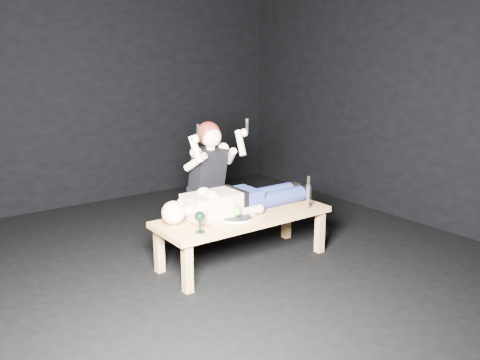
{
  "coord_description": "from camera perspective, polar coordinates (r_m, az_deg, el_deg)",
  "views": [
    {
      "loc": [
        -2.28,
        -3.62,
        1.86
      ],
      "look_at": [
        0.29,
        -0.07,
        0.75
      ],
      "focal_mm": 38.46,
      "sensor_mm": 36.0,
      "label": 1
    }
  ],
  "objects": [
    {
      "name": "ground",
      "position": [
        4.66,
        -3.39,
        -9.32
      ],
      "size": [
        5.0,
        5.0,
        0.0
      ],
      "primitive_type": "plane",
      "color": "black",
      "rests_on": "ground"
    },
    {
      "name": "fork_flat",
      "position": [
        4.24,
        -2.45,
        -5.17
      ],
      "size": [
        0.06,
        0.17,
        0.01
      ],
      "primitive_type": "cube",
      "rotation": [
        0.0,
        0.0,
        -0.26
      ],
      "color": "#B2B2B7",
      "rests_on": "table"
    },
    {
      "name": "knife_flat",
      "position": [
        4.42,
        2.16,
        -4.35
      ],
      "size": [
        0.05,
        0.17,
        0.01
      ],
      "primitive_type": "cube",
      "rotation": [
        0.0,
        0.0,
        -0.19
      ],
      "color": "#B2B2B7",
      "rests_on": "table"
    },
    {
      "name": "plate",
      "position": [
        4.35,
        -0.48,
        -4.21
      ],
      "size": [
        0.3,
        0.3,
        0.02
      ],
      "primitive_type": "cylinder",
      "rotation": [
        0.0,
        0.0,
        0.16
      ],
      "color": "white",
      "rests_on": "serving_tray"
    },
    {
      "name": "apple",
      "position": [
        4.35,
        -0.34,
        -3.47
      ],
      "size": [
        0.09,
        0.09,
        0.09
      ],
      "primitive_type": "sphere",
      "color": "#488E21",
      "rests_on": "plate"
    },
    {
      "name": "goblet",
      "position": [
        4.09,
        -4.46,
        -4.65
      ],
      "size": [
        0.09,
        0.09,
        0.18
      ],
      "primitive_type": null,
      "rotation": [
        0.0,
        0.0,
        0.0
      ],
      "color": "black",
      "rests_on": "table"
    },
    {
      "name": "table",
      "position": [
        4.63,
        0.36,
        -6.43
      ],
      "size": [
        1.59,
        0.6,
        0.45
      ],
      "primitive_type": "cube",
      "rotation": [
        0.0,
        0.0,
        0.0
      ],
      "color": "#BF8346",
      "rests_on": "ground"
    },
    {
      "name": "kneeling_woman",
      "position": [
        4.96,
        -4.06,
        -0.19
      ],
      "size": [
        0.71,
        0.78,
        1.25
      ],
      "primitive_type": null,
      "rotation": [
        0.0,
        0.0,
        0.05
      ],
      "color": "black",
      "rests_on": "ground"
    },
    {
      "name": "back_wall",
      "position": [
        6.54,
        -15.67,
        10.54
      ],
      "size": [
        5.0,
        0.0,
        5.0
      ],
      "primitive_type": "plane",
      "rotation": [
        1.57,
        0.0,
        0.0
      ],
      "color": "black",
      "rests_on": "ground"
    },
    {
      "name": "lying_man",
      "position": [
        4.63,
        0.07,
        -1.86
      ],
      "size": [
        1.54,
        0.47,
        0.25
      ],
      "primitive_type": null,
      "rotation": [
        0.0,
        0.0,
        0.0
      ],
      "color": "#DDAB8D",
      "rests_on": "table"
    },
    {
      "name": "spoon_flat",
      "position": [
        4.5,
        1.44,
        -4.01
      ],
      "size": [
        0.1,
        0.15,
        0.01
      ],
      "primitive_type": "cube",
      "rotation": [
        0.0,
        0.0,
        0.57
      ],
      "color": "#B2B2B7",
      "rests_on": "table"
    },
    {
      "name": "carving_knife",
      "position": [
        4.71,
        7.58,
        -1.37
      ],
      "size": [
        0.04,
        0.04,
        0.31
      ],
      "primitive_type": null,
      "rotation": [
        0.0,
        0.0,
        0.0
      ],
      "color": "#B2B2B7",
      "rests_on": "table"
    },
    {
      "name": "serving_tray",
      "position": [
        4.36,
        -0.48,
        -4.48
      ],
      "size": [
        0.44,
        0.34,
        0.02
      ],
      "primitive_type": "cube",
      "rotation": [
        0.0,
        0.0,
        0.16
      ],
      "color": "tan",
      "rests_on": "table"
    }
  ]
}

